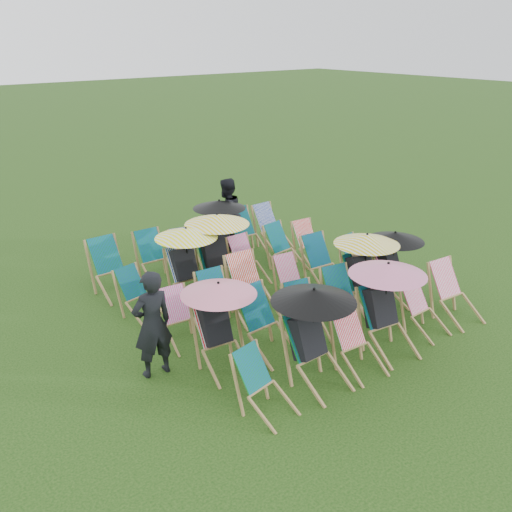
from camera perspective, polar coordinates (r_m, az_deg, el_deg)
ground at (r=10.27m, az=2.15°, el=-5.03°), size 100.00×100.00×0.00m
deckchair_0 at (r=7.41m, az=0.94°, el=-12.77°), size 0.68×0.85×0.83m
deckchair_1 at (r=7.85m, az=5.96°, el=-8.01°), size 1.17×1.22×1.39m
deckchair_2 at (r=8.37m, az=10.24°, el=-8.63°), size 0.63×0.83×0.86m
deckchair_3 at (r=8.82m, az=13.01°, el=-4.96°), size 1.17×1.24×1.39m
deckchair_4 at (r=9.63m, az=16.55°, el=-5.10°), size 0.57×0.78×0.83m
deckchair_5 at (r=10.21m, az=19.39°, el=-3.50°), size 0.71×0.93×0.96m
deckchair_6 at (r=8.19m, az=-3.61°, el=-6.95°), size 1.10×1.16×1.30m
deckchair_7 at (r=8.64m, az=1.08°, el=-6.77°), size 0.70×0.94×0.99m
deckchair_8 at (r=9.09m, az=5.13°, el=-5.78°), size 0.72×0.89×0.86m
deckchair_9 at (r=9.62m, az=8.97°, el=-4.20°), size 0.75×0.93×0.91m
deckchair_10 at (r=10.08m, az=11.03°, el=-1.50°), size 1.14×1.20×1.35m
deckchair_11 at (r=10.60m, az=13.84°, el=-0.87°), size 1.05×1.15×1.25m
deckchair_12 at (r=9.02m, az=-7.46°, el=-6.22°), size 0.62×0.81×0.83m
deckchair_13 at (r=9.42m, az=-3.55°, el=-4.57°), size 0.66×0.87×0.90m
deckchair_14 at (r=9.82m, az=-0.36°, el=-3.07°), size 0.73×0.97×1.00m
deckchair_15 at (r=10.29m, az=3.80°, el=-2.49°), size 0.63×0.81×0.82m
deckchair_16 at (r=10.96m, az=6.89°, el=-0.66°), size 0.69×0.92×0.95m
deckchair_17 at (r=11.45m, az=10.25°, el=-0.23°), size 0.60×0.79×0.82m
deckchair_18 at (r=9.94m, az=-11.57°, el=-3.76°), size 0.69×0.85×0.83m
deckchair_19 at (r=10.31m, az=-6.83°, el=-0.75°), size 1.13×1.18×1.34m
deckchair_20 at (r=10.69m, az=-3.83°, el=0.50°), size 1.21×1.29×1.44m
deckchair_21 at (r=11.09m, az=-0.73°, el=-0.46°), size 0.59×0.81×0.87m
deckchair_22 at (r=11.71m, az=3.00°, el=0.83°), size 0.70×0.90×0.91m
deckchair_23 at (r=12.06m, az=5.55°, el=1.26°), size 0.63×0.83×0.86m
deckchair_24 at (r=10.87m, az=-14.13°, el=-1.21°), size 0.68×0.95×1.01m
deckchair_25 at (r=11.31m, az=-9.94°, el=-0.14°), size 0.65×0.89×0.94m
deckchair_26 at (r=11.67m, az=-6.99°, el=0.40°), size 0.68×0.85×0.82m
deckchair_27 at (r=12.03m, az=-3.48°, el=2.61°), size 1.11×1.18×1.31m
deckchair_28 at (r=12.49m, az=-0.83°, el=2.35°), size 0.68×0.92×0.97m
deckchair_29 at (r=12.92m, az=1.67°, el=2.93°), size 0.64×0.88×0.93m
person_left at (r=8.11m, az=-10.33°, el=-6.72°), size 0.60×0.42×1.60m
person_rear at (r=12.62m, az=-2.95°, el=4.13°), size 0.92×0.79×1.63m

